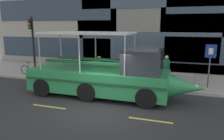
% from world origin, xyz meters
% --- Properties ---
extents(ground_plane, '(120.00, 120.00, 0.00)m').
position_xyz_m(ground_plane, '(0.00, 0.00, 0.00)').
color(ground_plane, '#2B2B2D').
extents(sidewalk, '(32.00, 4.80, 0.18)m').
position_xyz_m(sidewalk, '(0.00, 5.60, 0.09)').
color(sidewalk, '#99968E').
rests_on(sidewalk, ground_plane).
extents(curb_edge, '(32.00, 0.18, 0.18)m').
position_xyz_m(curb_edge, '(0.00, 3.11, 0.09)').
color(curb_edge, '#B2ADA3').
rests_on(curb_edge, ground_plane).
extents(lane_centreline, '(25.80, 0.12, 0.01)m').
position_xyz_m(lane_centreline, '(-0.00, -0.96, 0.00)').
color(lane_centreline, '#DBD64C').
rests_on(lane_centreline, ground_plane).
extents(curb_guardrail, '(10.68, 0.09, 0.81)m').
position_xyz_m(curb_guardrail, '(-1.04, 3.45, 0.73)').
color(curb_guardrail, '#9EA0A8').
rests_on(curb_guardrail, sidewalk).
extents(traffic_light_pole, '(0.24, 0.46, 4.25)m').
position_xyz_m(traffic_light_pole, '(-6.94, 3.96, 2.75)').
color(traffic_light_pole, black).
rests_on(traffic_light_pole, sidewalk).
extents(parking_sign, '(0.60, 0.12, 2.55)m').
position_xyz_m(parking_sign, '(5.04, 4.19, 1.91)').
color(parking_sign, '#4C4F54').
rests_on(parking_sign, sidewalk).
extents(leaned_bicycle, '(1.74, 0.46, 0.96)m').
position_xyz_m(leaned_bicycle, '(-7.11, 3.71, 0.56)').
color(leaned_bicycle, black).
rests_on(leaned_bicycle, sidewalk).
extents(duck_tour_boat, '(9.40, 2.50, 3.45)m').
position_xyz_m(duck_tour_boat, '(-0.23, 1.38, 1.11)').
color(duck_tour_boat, '#2D9351').
rests_on(duck_tour_boat, ground_plane).
extents(pedestrian_near_bow, '(0.44, 0.32, 1.70)m').
position_xyz_m(pedestrian_near_bow, '(2.55, 5.00, 1.21)').
color(pedestrian_near_bow, '#1E2338').
rests_on(pedestrian_near_bow, sidewalk).
extents(pedestrian_mid_left, '(0.47, 0.23, 1.65)m').
position_xyz_m(pedestrian_mid_left, '(-0.49, 4.96, 1.18)').
color(pedestrian_mid_left, '#1E2338').
rests_on(pedestrian_mid_left, sidewalk).
extents(pedestrian_mid_right, '(0.22, 0.46, 1.58)m').
position_xyz_m(pedestrian_mid_right, '(-1.81, 4.11, 1.14)').
color(pedestrian_mid_right, '#47423D').
rests_on(pedestrian_mid_right, sidewalk).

